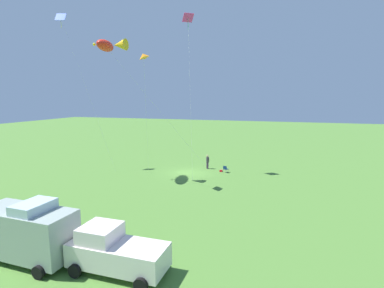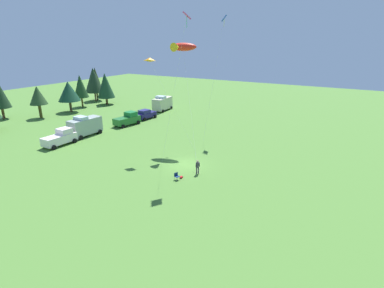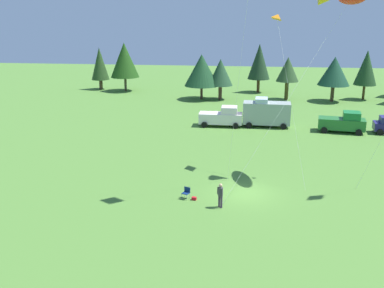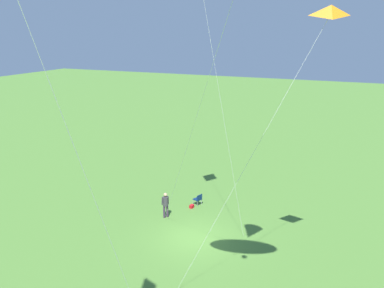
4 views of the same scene
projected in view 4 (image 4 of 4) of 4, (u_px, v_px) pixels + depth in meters
name	position (u px, v px, depth m)	size (l,w,h in m)	color
ground_plane	(194.00, 238.00, 22.19)	(160.00, 160.00, 0.00)	#4C7B30
person_kite_flyer	(166.00, 203.00, 24.38)	(0.50, 0.49, 1.74)	#402E46
folding_chair	(198.00, 199.00, 26.27)	(0.63, 0.63, 0.82)	navy
backpack_on_grass	(192.00, 206.00, 25.96)	(0.32, 0.22, 0.22)	red
kite_delta_orange	(330.00, 11.00, 14.21)	(2.96, 6.18, 12.84)	orange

